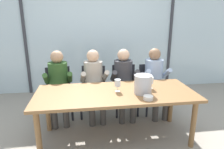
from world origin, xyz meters
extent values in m
plane|color=#9E9384|center=(0.00, 1.00, 0.00)|extent=(14.00, 14.00, 0.00)
cube|color=silver|center=(0.00, 2.12, 1.30)|extent=(7.39, 0.03, 2.60)
cube|color=#38383D|center=(-1.66, 2.10, 1.30)|extent=(0.06, 0.06, 2.60)
cube|color=#38383D|center=(1.66, 2.10, 1.30)|extent=(0.06, 0.06, 2.60)
cube|color=#568942|center=(0.00, 5.32, 1.04)|extent=(13.39, 2.40, 2.08)
cube|color=olive|center=(0.00, 0.00, 0.70)|extent=(2.19, 0.91, 0.04)
cylinder|color=olive|center=(-1.00, -0.35, 0.34)|extent=(0.07, 0.07, 0.68)
cylinder|color=olive|center=(1.00, -0.35, 0.34)|extent=(0.07, 0.07, 0.68)
cylinder|color=olive|center=(-1.00, 0.35, 0.34)|extent=(0.07, 0.07, 0.68)
cylinder|color=olive|center=(1.00, 0.35, 0.34)|extent=(0.07, 0.07, 0.68)
cube|color=#232328|center=(-0.86, 0.78, 0.43)|extent=(0.49, 0.49, 0.03)
cube|color=#232328|center=(-0.88, 0.98, 0.65)|extent=(0.42, 0.09, 0.42)
cylinder|color=#232328|center=(-1.02, 0.56, 0.21)|extent=(0.04, 0.04, 0.42)
cylinder|color=#232328|center=(-0.64, 0.61, 0.21)|extent=(0.04, 0.04, 0.42)
cylinder|color=#232328|center=(-1.07, 0.94, 0.21)|extent=(0.04, 0.04, 0.42)
cylinder|color=#232328|center=(-0.69, 0.99, 0.21)|extent=(0.04, 0.04, 0.42)
cube|color=#232328|center=(-0.28, 0.77, 0.43)|extent=(0.50, 0.50, 0.03)
cube|color=#232328|center=(-0.25, 0.97, 0.65)|extent=(0.42, 0.09, 0.42)
cylinder|color=#232328|center=(-0.49, 0.61, 0.21)|extent=(0.04, 0.04, 0.42)
cylinder|color=#232328|center=(-0.12, 0.56, 0.21)|extent=(0.04, 0.04, 0.42)
cylinder|color=#232328|center=(-0.44, 0.99, 0.21)|extent=(0.04, 0.04, 0.42)
cylinder|color=#232328|center=(-0.06, 0.94, 0.21)|extent=(0.04, 0.04, 0.42)
cube|color=#232328|center=(0.31, 0.78, 0.43)|extent=(0.44, 0.44, 0.03)
cube|color=#232328|center=(0.30, 0.98, 0.65)|extent=(0.42, 0.04, 0.42)
cylinder|color=#232328|center=(0.12, 0.59, 0.21)|extent=(0.04, 0.04, 0.42)
cylinder|color=#232328|center=(0.50, 0.59, 0.21)|extent=(0.04, 0.04, 0.42)
cylinder|color=#232328|center=(0.11, 0.97, 0.21)|extent=(0.04, 0.04, 0.42)
cylinder|color=#232328|center=(0.49, 0.97, 0.21)|extent=(0.04, 0.04, 0.42)
cube|color=#232328|center=(0.82, 0.77, 0.43)|extent=(0.47, 0.47, 0.03)
cube|color=#232328|center=(0.81, 0.96, 0.65)|extent=(0.42, 0.07, 0.42)
cylinder|color=#232328|center=(0.65, 0.56, 0.21)|extent=(0.04, 0.04, 0.42)
cylinder|color=#232328|center=(1.03, 0.59, 0.21)|extent=(0.04, 0.04, 0.42)
cylinder|color=#232328|center=(0.62, 0.94, 0.21)|extent=(0.04, 0.04, 0.42)
cylinder|color=#232328|center=(1.00, 0.97, 0.21)|extent=(0.04, 0.04, 0.42)
cylinder|color=#2D5123|center=(-0.85, 0.80, 0.72)|extent=(0.34, 0.34, 0.52)
sphere|color=tan|center=(-0.85, 0.80, 1.08)|extent=(0.21, 0.21, 0.21)
cube|color=#47423D|center=(-0.93, 0.60, 0.46)|extent=(0.16, 0.41, 0.13)
cube|color=#47423D|center=(-0.75, 0.61, 0.46)|extent=(0.16, 0.41, 0.13)
cylinder|color=#47423D|center=(-0.91, 0.40, 0.22)|extent=(0.10, 0.10, 0.44)
cylinder|color=#47423D|center=(-0.73, 0.41, 0.22)|extent=(0.10, 0.10, 0.44)
cylinder|color=#2D5123|center=(-1.03, 0.67, 0.75)|extent=(0.11, 0.33, 0.26)
cylinder|color=#2D5123|center=(-0.66, 0.70, 0.75)|extent=(0.11, 0.33, 0.26)
cylinder|color=#B7AD9E|center=(-0.26, 0.80, 0.72)|extent=(0.35, 0.35, 0.52)
sphere|color=#DBAD89|center=(-0.26, 0.80, 1.08)|extent=(0.21, 0.21, 0.21)
cube|color=#47423D|center=(-0.33, 0.60, 0.46)|extent=(0.16, 0.41, 0.13)
cube|color=#47423D|center=(-0.16, 0.61, 0.46)|extent=(0.16, 0.41, 0.13)
cylinder|color=#47423D|center=(-0.32, 0.40, 0.22)|extent=(0.10, 0.10, 0.44)
cylinder|color=#47423D|center=(-0.14, 0.41, 0.22)|extent=(0.10, 0.10, 0.44)
cylinder|color=#B7AD9E|center=(-0.44, 0.67, 0.75)|extent=(0.11, 0.33, 0.26)
cylinder|color=#B7AD9E|center=(-0.06, 0.70, 0.75)|extent=(0.11, 0.33, 0.26)
cylinder|color=#38383D|center=(0.27, 0.80, 0.72)|extent=(0.32, 0.32, 0.52)
sphere|color=#DBAD89|center=(0.27, 0.80, 1.08)|extent=(0.21, 0.21, 0.21)
cube|color=#47423D|center=(0.18, 0.60, 0.46)|extent=(0.13, 0.40, 0.13)
cube|color=#47423D|center=(0.36, 0.60, 0.46)|extent=(0.13, 0.40, 0.13)
cylinder|color=#47423D|center=(0.18, 0.40, 0.22)|extent=(0.10, 0.10, 0.44)
cylinder|color=#47423D|center=(0.36, 0.40, 0.22)|extent=(0.10, 0.10, 0.44)
cylinder|color=#38383D|center=(0.08, 0.68, 0.75)|extent=(0.08, 0.32, 0.26)
cylinder|color=#38383D|center=(0.46, 0.68, 0.75)|extent=(0.08, 0.32, 0.26)
cylinder|color=#9EB2D1|center=(0.83, 0.80, 0.72)|extent=(0.33, 0.33, 0.52)
sphere|color=#936B4C|center=(0.83, 0.80, 1.08)|extent=(0.21, 0.21, 0.21)
cube|color=#47423D|center=(0.74, 0.60, 0.46)|extent=(0.14, 0.40, 0.13)
cube|color=#47423D|center=(0.92, 0.61, 0.46)|extent=(0.14, 0.40, 0.13)
cylinder|color=#47423D|center=(0.75, 0.40, 0.22)|extent=(0.10, 0.10, 0.44)
cylinder|color=#47423D|center=(0.93, 0.41, 0.22)|extent=(0.10, 0.10, 0.44)
cylinder|color=#9EB2D1|center=(0.64, 0.68, 0.75)|extent=(0.09, 0.33, 0.26)
cylinder|color=#9EB2D1|center=(1.02, 0.69, 0.75)|extent=(0.09, 0.33, 0.26)
cylinder|color=#B7B7BC|center=(0.36, -0.10, 0.85)|extent=(0.24, 0.24, 0.25)
torus|color=silver|center=(0.36, -0.10, 0.97)|extent=(0.24, 0.24, 0.01)
cylinder|color=silver|center=(0.36, -0.32, 0.75)|extent=(0.12, 0.12, 0.05)
cylinder|color=silver|center=(0.51, 0.06, 0.72)|extent=(0.07, 0.07, 0.00)
cylinder|color=silver|center=(0.51, 0.06, 0.76)|extent=(0.01, 0.01, 0.07)
cylinder|color=silver|center=(0.51, 0.06, 0.85)|extent=(0.08, 0.08, 0.09)
cylinder|color=#E0D184|center=(0.51, 0.06, 0.82)|extent=(0.07, 0.07, 0.04)
cylinder|color=silver|center=(0.03, 0.02, 0.72)|extent=(0.07, 0.07, 0.00)
cylinder|color=silver|center=(0.03, 0.02, 0.76)|extent=(0.01, 0.01, 0.07)
cylinder|color=silver|center=(0.03, 0.02, 0.85)|extent=(0.08, 0.08, 0.09)
cylinder|color=maroon|center=(0.03, 0.02, 0.82)|extent=(0.07, 0.07, 0.04)
camera|label=1|loc=(-0.42, -2.59, 1.73)|focal=32.62mm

